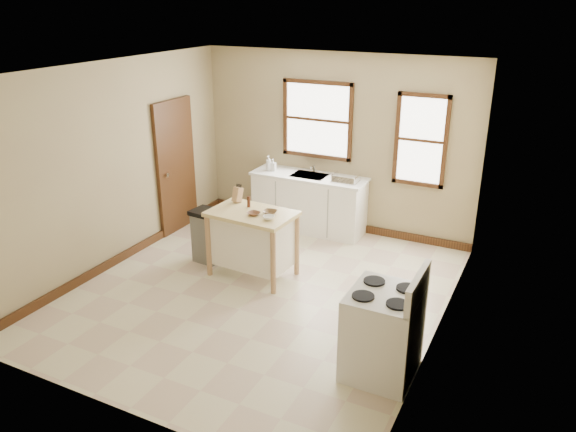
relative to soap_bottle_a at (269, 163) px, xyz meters
The scene contains 23 objects.
floor 2.58m from the soap_bottle_a, 65.05° to the right, with size 5.00×5.00×0.00m, color beige.
ceiling 2.94m from the soap_bottle_a, 65.05° to the right, with size 5.00×5.00×0.00m, color white.
wall_back 1.12m from the soap_bottle_a, 20.17° to the left, with size 4.50×0.04×2.80m, color tan.
wall_left 2.50m from the soap_bottle_a, 120.48° to the right, with size 0.04×5.00×2.80m, color tan.
wall_right 3.90m from the soap_bottle_a, 33.35° to the right, with size 0.04×5.00×2.80m, color tan.
window_main 1.05m from the soap_bottle_a, 26.45° to the left, with size 1.17×0.06×1.22m, color #341C0E, non-canonical shape.
window_side 2.43m from the soap_bottle_a, ahead, with size 0.77×0.06×1.37m, color #341C0E, non-canonical shape.
door_left 1.48m from the soap_bottle_a, 145.54° to the right, with size 0.06×0.90×2.10m, color #341C0E.
baseboard_back 1.44m from the soap_bottle_a, 18.64° to the left, with size 4.50×0.04×0.12m, color #341C0E.
baseboard_left 2.65m from the soap_bottle_a, 119.88° to the right, with size 0.04×5.00×0.12m, color #341C0E.
sink_counter 0.91m from the soap_bottle_a, ahead, with size 1.86×0.62×0.92m, color white, non-canonical shape.
faucet 0.74m from the soap_bottle_a, 19.46° to the left, with size 0.03×0.03×0.22m, color silver.
soap_bottle_a is the anchor object (origin of this frame).
soap_bottle_b 0.07m from the soap_bottle_a, 25.65° to the left, with size 0.09×0.09×0.20m, color #B2B2B2.
dish_rack 1.33m from the soap_bottle_a, ahead, with size 0.39×0.30×0.10m, color silver, non-canonical shape.
kitchen_island 1.96m from the soap_bottle_a, 68.58° to the right, with size 1.12×0.71×0.92m, color #FAE093, non-canonical shape.
knife_block 1.52m from the soap_bottle_a, 78.05° to the right, with size 0.10×0.10×0.20m, color tan, non-canonical shape.
pepper_grinder 1.68m from the soap_bottle_a, 70.89° to the right, with size 0.04×0.04×0.15m, color #431E12.
bowl_a 1.97m from the soap_bottle_a, 67.33° to the right, with size 0.16×0.16×0.04m, color brown.
bowl_b 1.93m from the soap_bottle_a, 61.20° to the right, with size 0.18×0.18×0.04m, color brown.
bowl_c 2.13m from the soap_bottle_a, 61.74° to the right, with size 0.15×0.15×0.05m, color white.
trash_bin 1.78m from the soap_bottle_a, 93.84° to the right, with size 0.40×0.33×0.77m, color slate, non-canonical shape.
gas_stove 4.21m from the soap_bottle_a, 46.16° to the right, with size 0.73×0.74×1.18m, color white, non-canonical shape.
Camera 1 is at (3.18, -5.55, 3.58)m, focal length 35.00 mm.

